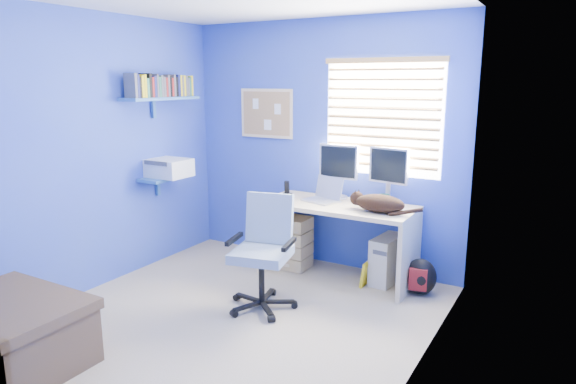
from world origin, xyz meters
The scene contains 22 objects.
floor centered at (0.00, 0.00, 0.00)m, with size 3.00×3.20×0.00m, color #B9A68E.
wall_back centered at (0.00, 1.60, 1.25)m, with size 3.00×0.01×2.50m, color #3B56B8.
wall_front centered at (0.00, -1.60, 1.25)m, with size 3.00×0.01×2.50m, color #3B56B8.
wall_left centered at (-1.50, 0.00, 1.25)m, with size 0.01×3.20×2.50m, color #3B56B8.
wall_right centered at (1.50, 0.00, 1.25)m, with size 0.01×3.20×2.50m, color #3B56B8.
desk centered at (0.35, 1.26, 0.37)m, with size 1.48×0.65×0.74m, color #DEBC87.
laptop centered at (0.16, 1.27, 0.85)m, with size 0.33×0.26×0.22m, color silver.
monitor_left centered at (0.25, 1.49, 1.01)m, with size 0.40×0.12×0.54m, color silver.
monitor_right centered at (0.76, 1.52, 1.01)m, with size 0.40×0.12×0.54m, color silver.
phone centered at (-0.21, 1.25, 0.82)m, with size 0.09×0.11×0.17m, color black.
mug centered at (0.75, 1.44, 0.79)m, with size 0.10×0.09×0.10m, color #246649.
cd_spindle centered at (0.85, 1.40, 0.78)m, with size 0.13×0.13×0.07m, color silver.
cat centered at (0.81, 1.16, 0.82)m, with size 0.45×0.24×0.16m, color black.
tower_pc centered at (0.82, 1.38, 0.23)m, with size 0.19×0.44×0.45m, color beige.
drawer_boxes centered at (-0.16, 1.27, 0.27)m, with size 0.35×0.28×0.54m, color tan.
yellow_book centered at (0.68, 1.18, 0.12)m, with size 0.03×0.17×0.24m, color yellow.
backpack centered at (1.18, 1.25, 0.17)m, with size 0.28×0.22×0.33m, color black.
bed_corner centered at (-0.88, -1.29, 0.23)m, with size 0.96×0.68×0.46m, color brown.
office_chair centered at (0.09, 0.34, 0.36)m, with size 0.66×0.66×0.95m.
window_blinds centered at (0.65, 1.57, 1.55)m, with size 1.15×0.05×1.10m.
corkboard centered at (-0.65, 1.58, 1.55)m, with size 0.64×0.02×0.52m.
wall_shelves centered at (-1.35, 0.75, 1.43)m, with size 0.42×0.90×1.05m.
Camera 1 is at (2.31, -3.12, 1.90)m, focal length 32.00 mm.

